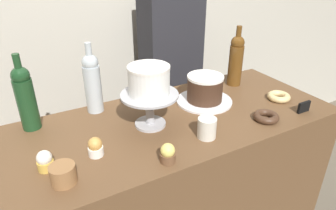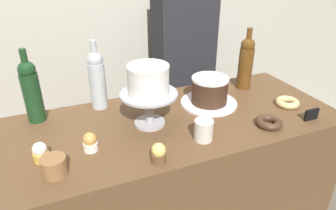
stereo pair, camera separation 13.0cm
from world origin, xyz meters
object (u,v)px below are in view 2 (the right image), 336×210
at_px(coffee_cup_ceramic, 204,130).
at_px(cookie_stack, 54,166).
at_px(wine_bottle_clear, 97,79).
at_px(price_sign_chalkboard, 312,115).
at_px(wine_bottle_green, 31,90).
at_px(chocolate_round_cake, 210,90).
at_px(donut_glazed, 287,102).
at_px(cake_stand_pedestal, 149,103).
at_px(white_layer_cake, 148,79).
at_px(donut_chocolate, 269,122).
at_px(wine_bottle_amber, 246,62).
at_px(cupcake_vanilla, 40,152).
at_px(cupcake_lemon, 159,153).
at_px(barista_figure, 183,81).
at_px(cupcake_caramel, 90,142).

bearing_deg(coffee_cup_ceramic, cookie_stack, 179.59).
xyz_separation_m(wine_bottle_clear, price_sign_chalkboard, (0.84, -0.48, -0.12)).
height_order(wine_bottle_green, cookie_stack, wine_bottle_green).
height_order(chocolate_round_cake, donut_glazed, chocolate_round_cake).
bearing_deg(cake_stand_pedestal, wine_bottle_green, 153.57).
height_order(donut_glazed, price_sign_chalkboard, price_sign_chalkboard).
bearing_deg(chocolate_round_cake, white_layer_cake, -168.00).
height_order(donut_glazed, donut_chocolate, same).
relative_size(cake_stand_pedestal, wine_bottle_amber, 0.74).
xyz_separation_m(cupcake_vanilla, cupcake_lemon, (0.39, -0.17, 0.00)).
relative_size(wine_bottle_clear, wine_bottle_amber, 1.00).
bearing_deg(donut_chocolate, donut_glazed, 30.07).
distance_m(price_sign_chalkboard, barista_figure, 0.89).
relative_size(wine_bottle_amber, coffee_cup_ceramic, 3.83).
height_order(coffee_cup_ceramic, barista_figure, barista_figure).
xyz_separation_m(wine_bottle_amber, barista_figure, (-0.16, 0.44, -0.26)).
xyz_separation_m(chocolate_round_cake, barista_figure, (0.11, 0.54, -0.19)).
distance_m(cupcake_caramel, price_sign_chalkboard, 0.95).
bearing_deg(coffee_cup_ceramic, white_layer_cake, 129.12).
bearing_deg(donut_chocolate, coffee_cup_ceramic, 177.21).
height_order(wine_bottle_clear, price_sign_chalkboard, wine_bottle_clear).
relative_size(chocolate_round_cake, donut_chocolate, 1.57).
relative_size(cupcake_vanilla, price_sign_chalkboard, 1.06).
xyz_separation_m(cake_stand_pedestal, donut_glazed, (0.67, -0.09, -0.09)).
height_order(cupcake_lemon, donut_chocolate, cupcake_lemon).
relative_size(chocolate_round_cake, donut_glazed, 1.57).
distance_m(cupcake_lemon, cupcake_caramel, 0.27).
distance_m(cake_stand_pedestal, price_sign_chalkboard, 0.72).
xyz_separation_m(cake_stand_pedestal, cupcake_lemon, (-0.06, -0.26, -0.07)).
bearing_deg(chocolate_round_cake, cake_stand_pedestal, -168.00).
relative_size(wine_bottle_clear, donut_glazed, 2.91).
height_order(donut_chocolate, price_sign_chalkboard, price_sign_chalkboard).
height_order(cupcake_vanilla, price_sign_chalkboard, cupcake_vanilla).
bearing_deg(cookie_stack, cake_stand_pedestal, 25.18).
height_order(wine_bottle_amber, barista_figure, barista_figure).
distance_m(wine_bottle_amber, coffee_cup_ceramic, 0.58).
distance_m(cupcake_lemon, coffee_cup_ceramic, 0.22).
relative_size(price_sign_chalkboard, barista_figure, 0.04).
bearing_deg(cupcake_caramel, white_layer_cake, 19.75).
xyz_separation_m(cupcake_vanilla, cupcake_caramel, (0.17, -0.00, 0.00)).
bearing_deg(price_sign_chalkboard, donut_chocolate, 171.50).
distance_m(wine_bottle_amber, cupcake_caramel, 0.92).
height_order(cookie_stack, coffee_cup_ceramic, coffee_cup_ceramic).
relative_size(chocolate_round_cake, coffee_cup_ceramic, 2.07).
distance_m(cake_stand_pedestal, wine_bottle_green, 0.50).
relative_size(cupcake_caramel, donut_glazed, 0.66).
bearing_deg(barista_figure, price_sign_chalkboard, -75.03).
relative_size(donut_glazed, cookie_stack, 1.33).
bearing_deg(cupcake_vanilla, wine_bottle_amber, 14.19).
distance_m(donut_chocolate, coffee_cup_ceramic, 0.31).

